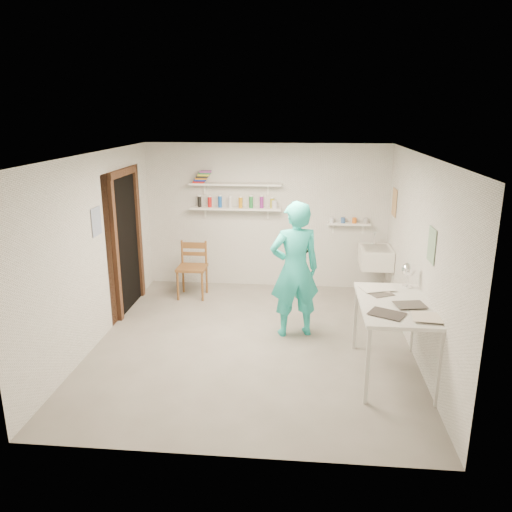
# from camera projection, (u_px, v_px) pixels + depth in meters

# --- Properties ---
(floor) EXTENTS (4.00, 4.50, 0.02)m
(floor) POSITION_uv_depth(u_px,v_px,m) (253.00, 343.00, 6.49)
(floor) COLOR slate
(floor) RESTS_ON ground
(ceiling) EXTENTS (4.00, 4.50, 0.02)m
(ceiling) POSITION_uv_depth(u_px,v_px,m) (253.00, 154.00, 5.81)
(ceiling) COLOR silver
(ceiling) RESTS_ON wall_back
(wall_back) EXTENTS (4.00, 0.02, 2.40)m
(wall_back) POSITION_uv_depth(u_px,v_px,m) (266.00, 216.00, 8.31)
(wall_back) COLOR silver
(wall_back) RESTS_ON ground
(wall_front) EXTENTS (4.00, 0.02, 2.40)m
(wall_front) POSITION_uv_depth(u_px,v_px,m) (225.00, 330.00, 3.99)
(wall_front) COLOR silver
(wall_front) RESTS_ON ground
(wall_left) EXTENTS (0.02, 4.50, 2.40)m
(wall_left) POSITION_uv_depth(u_px,v_px,m) (96.00, 249.00, 6.33)
(wall_left) COLOR silver
(wall_left) RESTS_ON ground
(wall_right) EXTENTS (0.02, 4.50, 2.40)m
(wall_right) POSITION_uv_depth(u_px,v_px,m) (420.00, 258.00, 5.97)
(wall_right) COLOR silver
(wall_right) RESTS_ON ground
(doorway_recess) EXTENTS (0.02, 0.90, 2.00)m
(doorway_recess) POSITION_uv_depth(u_px,v_px,m) (127.00, 244.00, 7.39)
(doorway_recess) COLOR black
(doorway_recess) RESTS_ON wall_left
(corridor_box) EXTENTS (1.40, 1.50, 2.10)m
(corridor_box) POSITION_uv_depth(u_px,v_px,m) (80.00, 239.00, 7.44)
(corridor_box) COLOR brown
(corridor_box) RESTS_ON ground
(door_lintel) EXTENTS (0.06, 1.05, 0.10)m
(door_lintel) POSITION_uv_depth(u_px,v_px,m) (123.00, 172.00, 7.09)
(door_lintel) COLOR brown
(door_lintel) RESTS_ON wall_left
(door_jamb_near) EXTENTS (0.06, 0.10, 2.00)m
(door_jamb_near) POSITION_uv_depth(u_px,v_px,m) (116.00, 253.00, 6.91)
(door_jamb_near) COLOR brown
(door_jamb_near) RESTS_ON ground
(door_jamb_far) EXTENTS (0.06, 0.10, 2.00)m
(door_jamb_far) POSITION_uv_depth(u_px,v_px,m) (139.00, 236.00, 7.86)
(door_jamb_far) COLOR brown
(door_jamb_far) RESTS_ON ground
(shelf_lower) EXTENTS (1.50, 0.22, 0.03)m
(shelf_lower) POSITION_uv_depth(u_px,v_px,m) (236.00, 208.00, 8.19)
(shelf_lower) COLOR white
(shelf_lower) RESTS_ON wall_back
(shelf_upper) EXTENTS (1.50, 0.22, 0.03)m
(shelf_upper) POSITION_uv_depth(u_px,v_px,m) (235.00, 184.00, 8.08)
(shelf_upper) COLOR white
(shelf_upper) RESTS_ON wall_back
(ledge_shelf) EXTENTS (0.70, 0.14, 0.03)m
(ledge_shelf) POSITION_uv_depth(u_px,v_px,m) (348.00, 224.00, 8.12)
(ledge_shelf) COLOR white
(ledge_shelf) RESTS_ON wall_back
(poster_left) EXTENTS (0.01, 0.28, 0.36)m
(poster_left) POSITION_uv_depth(u_px,v_px,m) (96.00, 222.00, 6.28)
(poster_left) COLOR #334C7F
(poster_left) RESTS_ON wall_left
(poster_right_a) EXTENTS (0.01, 0.34, 0.42)m
(poster_right_a) POSITION_uv_depth(u_px,v_px,m) (394.00, 202.00, 7.59)
(poster_right_a) COLOR #995933
(poster_right_a) RESTS_ON wall_right
(poster_right_b) EXTENTS (0.01, 0.30, 0.38)m
(poster_right_b) POSITION_uv_depth(u_px,v_px,m) (432.00, 245.00, 5.36)
(poster_right_b) COLOR #3F724C
(poster_right_b) RESTS_ON wall_right
(belfast_sink) EXTENTS (0.48, 0.60, 0.30)m
(belfast_sink) POSITION_uv_depth(u_px,v_px,m) (376.00, 257.00, 7.76)
(belfast_sink) COLOR white
(belfast_sink) RESTS_ON wall_right
(man) EXTENTS (0.75, 0.60, 1.81)m
(man) POSITION_uv_depth(u_px,v_px,m) (295.00, 270.00, 6.48)
(man) COLOR #29CDC3
(man) RESTS_ON ground
(wall_clock) EXTENTS (0.32, 0.12, 0.33)m
(wall_clock) POSITION_uv_depth(u_px,v_px,m) (300.00, 243.00, 6.59)
(wall_clock) COLOR #D4B690
(wall_clock) RESTS_ON man
(wooden_chair) EXTENTS (0.45, 0.43, 0.97)m
(wooden_chair) POSITION_uv_depth(u_px,v_px,m) (192.00, 268.00, 7.95)
(wooden_chair) COLOR brown
(wooden_chair) RESTS_ON ground
(work_table) EXTENTS (0.79, 1.31, 0.87)m
(work_table) POSITION_uv_depth(u_px,v_px,m) (393.00, 339.00, 5.56)
(work_table) COLOR silver
(work_table) RESTS_ON ground
(desk_lamp) EXTENTS (0.16, 0.16, 0.16)m
(desk_lamp) POSITION_uv_depth(u_px,v_px,m) (409.00, 270.00, 5.86)
(desk_lamp) COLOR white
(desk_lamp) RESTS_ON work_table
(spray_cans) EXTENTS (1.29, 0.06, 0.17)m
(spray_cans) POSITION_uv_depth(u_px,v_px,m) (236.00, 202.00, 8.16)
(spray_cans) COLOR black
(spray_cans) RESTS_ON shelf_lower
(book_stack) EXTENTS (0.30, 0.14, 0.20)m
(book_stack) POSITION_uv_depth(u_px,v_px,m) (202.00, 177.00, 8.09)
(book_stack) COLOR red
(book_stack) RESTS_ON shelf_upper
(ledge_pots) EXTENTS (0.48, 0.07, 0.09)m
(ledge_pots) POSITION_uv_depth(u_px,v_px,m) (349.00, 220.00, 8.11)
(ledge_pots) COLOR silver
(ledge_pots) RESTS_ON ledge_shelf
(papers) EXTENTS (0.30, 0.22, 0.03)m
(papers) POSITION_uv_depth(u_px,v_px,m) (396.00, 301.00, 5.44)
(papers) COLOR silver
(papers) RESTS_ON work_table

